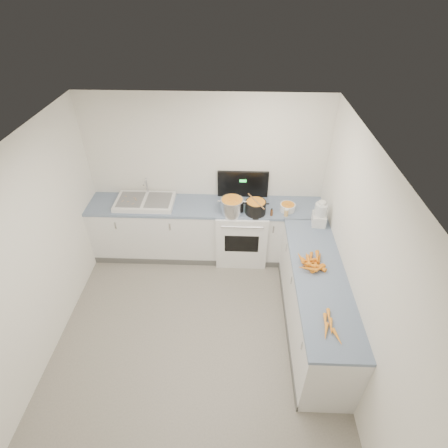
{
  "coord_description": "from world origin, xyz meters",
  "views": [
    {
      "loc": [
        0.44,
        -2.58,
        3.84
      ],
      "look_at": [
        0.3,
        1.1,
        1.05
      ],
      "focal_mm": 28.0,
      "sensor_mm": 36.0,
      "label": 1
    }
  ],
  "objects_px": {
    "stove": "(241,231)",
    "spice_jar": "(286,213)",
    "steel_pot": "(232,207)",
    "black_pot": "(256,208)",
    "mixing_bowl": "(288,207)",
    "extract_bottle": "(272,213)",
    "food_processor": "(320,215)",
    "sink": "(145,202)"
  },
  "relations": [
    {
      "from": "stove",
      "to": "spice_jar",
      "type": "bearing_deg",
      "value": -19.02
    },
    {
      "from": "sink",
      "to": "black_pot",
      "type": "height_order",
      "value": "sink"
    },
    {
      "from": "black_pot",
      "to": "food_processor",
      "type": "relative_size",
      "value": 0.81
    },
    {
      "from": "steel_pot",
      "to": "black_pot",
      "type": "bearing_deg",
      "value": 0.2
    },
    {
      "from": "mixing_bowl",
      "to": "food_processor",
      "type": "relative_size",
      "value": 0.61
    },
    {
      "from": "sink",
      "to": "extract_bottle",
      "type": "distance_m",
      "value": 1.87
    },
    {
      "from": "stove",
      "to": "mixing_bowl",
      "type": "distance_m",
      "value": 0.83
    },
    {
      "from": "stove",
      "to": "extract_bottle",
      "type": "relative_size",
      "value": 14.46
    },
    {
      "from": "steel_pot",
      "to": "stove",
      "type": "bearing_deg",
      "value": 45.67
    },
    {
      "from": "sink",
      "to": "extract_bottle",
      "type": "xyz_separation_m",
      "value": [
        1.86,
        -0.23,
        0.01
      ]
    },
    {
      "from": "steel_pot",
      "to": "mixing_bowl",
      "type": "height_order",
      "value": "steel_pot"
    },
    {
      "from": "stove",
      "to": "spice_jar",
      "type": "height_order",
      "value": "stove"
    },
    {
      "from": "sink",
      "to": "spice_jar",
      "type": "relative_size",
      "value": 8.4
    },
    {
      "from": "stove",
      "to": "steel_pot",
      "type": "bearing_deg",
      "value": -134.33
    },
    {
      "from": "sink",
      "to": "steel_pot",
      "type": "bearing_deg",
      "value": -7.54
    },
    {
      "from": "steel_pot",
      "to": "spice_jar",
      "type": "relative_size",
      "value": 3.19
    },
    {
      "from": "extract_bottle",
      "to": "spice_jar",
      "type": "xyz_separation_m",
      "value": [
        0.21,
        -0.0,
        0.0
      ]
    },
    {
      "from": "stove",
      "to": "mixing_bowl",
      "type": "bearing_deg",
      "value": -6.25
    },
    {
      "from": "black_pot",
      "to": "extract_bottle",
      "type": "bearing_deg",
      "value": -13.83
    },
    {
      "from": "sink",
      "to": "food_processor",
      "type": "bearing_deg",
      "value": -9.15
    },
    {
      "from": "stove",
      "to": "extract_bottle",
      "type": "xyz_separation_m",
      "value": [
        0.41,
        -0.21,
        0.51
      ]
    },
    {
      "from": "mixing_bowl",
      "to": "sink",
      "type": "bearing_deg",
      "value": 177.63
    },
    {
      "from": "black_pot",
      "to": "steel_pot",
      "type": "bearing_deg",
      "value": -179.8
    },
    {
      "from": "black_pot",
      "to": "mixing_bowl",
      "type": "bearing_deg",
      "value": 10.19
    },
    {
      "from": "steel_pot",
      "to": "spice_jar",
      "type": "bearing_deg",
      "value": -4.18
    },
    {
      "from": "steel_pot",
      "to": "mixing_bowl",
      "type": "distance_m",
      "value": 0.81
    },
    {
      "from": "black_pot",
      "to": "extract_bottle",
      "type": "xyz_separation_m",
      "value": [
        0.23,
        -0.06,
        -0.04
      ]
    },
    {
      "from": "stove",
      "to": "extract_bottle",
      "type": "height_order",
      "value": "stove"
    },
    {
      "from": "extract_bottle",
      "to": "spice_jar",
      "type": "relative_size",
      "value": 0.92
    },
    {
      "from": "mixing_bowl",
      "to": "black_pot",
      "type": "bearing_deg",
      "value": -169.81
    },
    {
      "from": "stove",
      "to": "steel_pot",
      "type": "xyz_separation_m",
      "value": [
        -0.15,
        -0.16,
        0.57
      ]
    },
    {
      "from": "extract_bottle",
      "to": "spice_jar",
      "type": "bearing_deg",
      "value": -0.45
    },
    {
      "from": "black_pot",
      "to": "extract_bottle",
      "type": "distance_m",
      "value": 0.24
    },
    {
      "from": "sink",
      "to": "stove",
      "type": "bearing_deg",
      "value": -0.62
    },
    {
      "from": "black_pot",
      "to": "spice_jar",
      "type": "xyz_separation_m",
      "value": [
        0.43,
        -0.06,
        -0.03
      ]
    },
    {
      "from": "steel_pot",
      "to": "spice_jar",
      "type": "xyz_separation_m",
      "value": [
        0.77,
        -0.06,
        -0.05
      ]
    },
    {
      "from": "black_pot",
      "to": "food_processor",
      "type": "xyz_separation_m",
      "value": [
        0.86,
        -0.23,
        0.07
      ]
    },
    {
      "from": "extract_bottle",
      "to": "steel_pot",
      "type": "bearing_deg",
      "value": 174.46
    },
    {
      "from": "spice_jar",
      "to": "extract_bottle",
      "type": "bearing_deg",
      "value": 179.55
    },
    {
      "from": "black_pot",
      "to": "food_processor",
      "type": "distance_m",
      "value": 0.89
    },
    {
      "from": "stove",
      "to": "black_pot",
      "type": "distance_m",
      "value": 0.6
    },
    {
      "from": "extract_bottle",
      "to": "mixing_bowl",
      "type": "bearing_deg",
      "value": 30.21
    }
  ]
}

